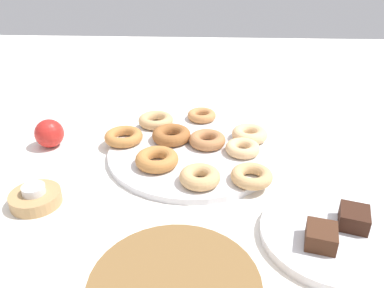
% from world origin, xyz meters
% --- Properties ---
extents(ground_plane, '(2.40, 2.40, 0.00)m').
position_xyz_m(ground_plane, '(0.00, 0.00, 0.00)').
color(ground_plane, white).
extents(donut_plate, '(0.38, 0.38, 0.01)m').
position_xyz_m(donut_plate, '(0.00, 0.00, 0.01)').
color(donut_plate, silver).
rests_on(donut_plate, ground_plane).
extents(donut_0, '(0.12, 0.12, 0.03)m').
position_xyz_m(donut_0, '(-0.13, -0.06, 0.03)').
color(donut_0, '#EABC84').
rests_on(donut_0, donut_plate).
extents(donut_1, '(0.08, 0.08, 0.02)m').
position_xyz_m(donut_1, '(-0.11, 0.01, 0.03)').
color(donut_1, '#EABC84').
rests_on(donut_1, donut_plate).
extents(donut_2, '(0.10, 0.10, 0.03)m').
position_xyz_m(donut_2, '(-0.02, 0.13, 0.03)').
color(donut_2, tan).
rests_on(donut_2, donut_plate).
extents(donut_3, '(0.11, 0.11, 0.02)m').
position_xyz_m(donut_3, '(-0.02, -0.17, 0.02)').
color(donut_3, '#C6844C').
rests_on(donut_3, donut_plate).
extents(donut_4, '(0.12, 0.12, 0.03)m').
position_xyz_m(donut_4, '(0.07, 0.07, 0.03)').
color(donut_4, '#BC7A3D').
rests_on(donut_4, donut_plate).
extents(donut_5, '(0.13, 0.13, 0.02)m').
position_xyz_m(donut_5, '(0.10, -0.13, 0.03)').
color(donut_5, tan).
rests_on(donut_5, donut_plate).
extents(donut_6, '(0.10, 0.10, 0.03)m').
position_xyz_m(donut_6, '(-0.03, -0.02, 0.03)').
color(donut_6, '#B27547').
rests_on(donut_6, donut_plate).
extents(donut_7, '(0.11, 0.11, 0.02)m').
position_xyz_m(donut_7, '(0.16, -0.03, 0.03)').
color(donut_7, '#BC7A3D').
rests_on(donut_7, donut_plate).
extents(donut_8, '(0.11, 0.11, 0.02)m').
position_xyz_m(donut_8, '(-0.12, 0.12, 0.03)').
color(donut_8, tan).
rests_on(donut_8, donut_plate).
extents(donut_9, '(0.13, 0.13, 0.03)m').
position_xyz_m(donut_9, '(0.05, -0.04, 0.03)').
color(donut_9, '#995B2D').
rests_on(donut_9, donut_plate).
extents(cake_plate, '(0.24, 0.24, 0.02)m').
position_xyz_m(cake_plate, '(-0.24, 0.27, 0.01)').
color(cake_plate, silver).
rests_on(cake_plate, ground_plane).
extents(brownie_near, '(0.06, 0.06, 0.03)m').
position_xyz_m(brownie_near, '(-0.28, 0.25, 0.03)').
color(brownie_near, '#381E14').
rests_on(brownie_near, cake_plate).
extents(brownie_far, '(0.06, 0.06, 0.03)m').
position_xyz_m(brownie_far, '(-0.21, 0.30, 0.03)').
color(brownie_far, '#472819').
rests_on(brownie_far, cake_plate).
extents(candle_holder, '(0.09, 0.09, 0.02)m').
position_xyz_m(candle_holder, '(0.28, 0.20, 0.01)').
color(candle_holder, tan).
rests_on(candle_holder, ground_plane).
extents(tealight, '(0.04, 0.04, 0.01)m').
position_xyz_m(tealight, '(0.28, 0.20, 0.03)').
color(tealight, silver).
rests_on(tealight, candle_holder).
extents(apple, '(0.07, 0.07, 0.07)m').
position_xyz_m(apple, '(0.34, -0.02, 0.03)').
color(apple, red).
rests_on(apple, ground_plane).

